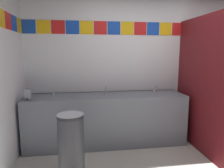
% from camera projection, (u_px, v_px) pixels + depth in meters
% --- Properties ---
extents(wall_back, '(4.44, 0.09, 2.65)m').
position_uv_depth(wall_back, '(151.00, 63.00, 3.73)').
color(wall_back, silver).
rests_on(wall_back, ground_plane).
extents(vanity_counter, '(2.59, 0.61, 0.83)m').
position_uv_depth(vanity_counter, '(106.00, 119.00, 3.40)').
color(vanity_counter, slate).
rests_on(vanity_counter, ground_plane).
extents(faucet_left, '(0.04, 0.10, 0.14)m').
position_uv_depth(faucet_left, '(53.00, 92.00, 3.30)').
color(faucet_left, silver).
rests_on(faucet_left, vanity_counter).
extents(faucet_center, '(0.04, 0.10, 0.14)m').
position_uv_depth(faucet_center, '(106.00, 91.00, 3.42)').
color(faucet_center, silver).
rests_on(faucet_center, vanity_counter).
extents(faucet_right, '(0.04, 0.10, 0.14)m').
position_uv_depth(faucet_right, '(155.00, 89.00, 3.54)').
color(faucet_right, silver).
rests_on(faucet_right, vanity_counter).
extents(soap_dispenser, '(0.09, 0.09, 0.16)m').
position_uv_depth(soap_dispenser, '(28.00, 95.00, 2.98)').
color(soap_dispenser, gray).
rests_on(soap_dispenser, vanity_counter).
extents(toilet, '(0.39, 0.49, 0.74)m').
position_uv_depth(toilet, '(223.00, 123.00, 3.53)').
color(toilet, white).
rests_on(toilet, ground_plane).
extents(trash_bin, '(0.33, 0.33, 0.79)m').
position_uv_depth(trash_bin, '(71.00, 145.00, 2.50)').
color(trash_bin, '#333338').
rests_on(trash_bin, ground_plane).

